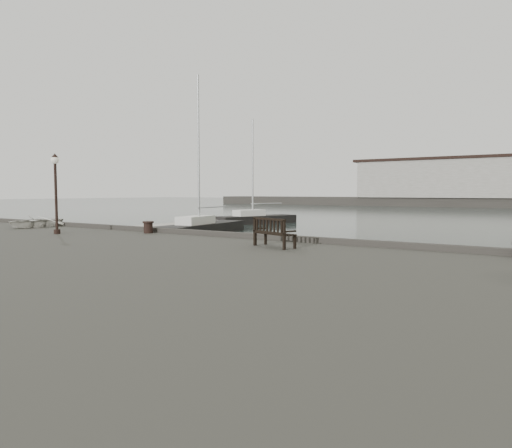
{
  "coord_description": "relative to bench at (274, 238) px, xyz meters",
  "views": [
    {
      "loc": [
        6.98,
        -13.22,
        3.16
      ],
      "look_at": [
        -1.32,
        -0.5,
        2.1
      ],
      "focal_mm": 32.0,
      "sensor_mm": 36.0,
      "label": 1
    }
  ],
  "objects": [
    {
      "name": "dinghy",
      "position": [
        -13.12,
        0.54,
        0.0
      ],
      "size": [
        2.06,
        2.72,
        0.53
      ],
      "primitive_type": "imported",
      "rotation": [
        0.0,
        0.0,
        0.09
      ],
      "color": "silver",
      "rests_on": "quay"
    },
    {
      "name": "bollard_left",
      "position": [
        -6.49,
        1.25,
        -0.03
      ],
      "size": [
        0.49,
        0.49,
        0.46
      ],
      "primitive_type": "cylinder",
      "rotation": [
        0.0,
        0.0,
        -0.13
      ],
      "color": "black",
      "rests_on": "quay"
    },
    {
      "name": "breakwater",
      "position": [
        -4.75,
        93.86,
        2.47
      ],
      "size": [
        140.0,
        9.5,
        12.2
      ],
      "color": "#383530",
      "rests_on": "ground"
    },
    {
      "name": "yacht_c",
      "position": [
        -15.41,
        15.25,
        -1.58
      ],
      "size": [
        3.2,
        9.31,
        12.35
      ],
      "rotation": [
        0.0,
        0.0,
        0.11
      ],
      "color": "black",
      "rests_on": "ground"
    },
    {
      "name": "yacht_d",
      "position": [
        -18.33,
        27.18,
        -1.59
      ],
      "size": [
        5.39,
        8.89,
        11.02
      ],
      "rotation": [
        0.0,
        0.0,
        -0.38
      ],
      "color": "black",
      "rests_on": "ground"
    },
    {
      "name": "pontoon",
      "position": [
        -20.19,
        11.86,
        -1.57
      ],
      "size": [
        2.0,
        24.0,
        0.5
      ],
      "primitive_type": "cube",
      "color": "#B2ADA5",
      "rests_on": "ground"
    },
    {
      "name": "bench",
      "position": [
        0.0,
        0.0,
        0.0
      ],
      "size": [
        1.52,
        0.94,
        0.83
      ],
      "rotation": [
        0.0,
        0.0,
        -0.33
      ],
      "color": "black",
      "rests_on": "quay"
    },
    {
      "name": "lamp_post",
      "position": [
        -9.17,
        -0.92,
        1.71
      ],
      "size": [
        0.31,
        0.31,
        3.08
      ],
      "rotation": [
        0.0,
        0.0,
        0.29
      ],
      "color": "black",
      "rests_on": "quay"
    },
    {
      "name": "ground",
      "position": [
        -0.19,
        1.86,
        -1.82
      ],
      "size": [
        400.0,
        400.0,
        0.0
      ],
      "primitive_type": "plane",
      "color": "black",
      "rests_on": "ground"
    }
  ]
}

